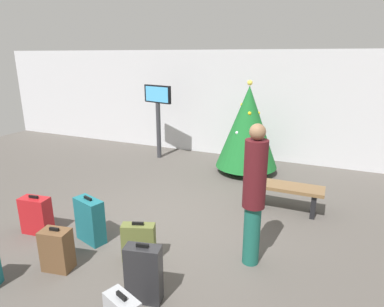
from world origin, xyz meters
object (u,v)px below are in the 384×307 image
Objects in this scene: suitcase_6 at (36,215)px; waiting_bench at (286,192)px; suitcase_5 at (139,242)px; flight_info_kiosk at (158,108)px; suitcase_0 at (57,250)px; suitcase_2 at (144,274)px; suitcase_4 at (90,220)px; traveller_0 at (254,192)px; holiday_tree at (248,127)px.

waiting_bench is at bearing 34.18° from suitcase_6.
waiting_bench is 2.24× the size of suitcase_5.
flight_info_kiosk is 4.37m from suitcase_6.
suitcase_2 reaches higher than suitcase_0.
flight_info_kiosk reaches higher than suitcase_4.
suitcase_0 is 1.04m from suitcase_5.
traveller_0 is 3.36× the size of suitcase_5.
traveller_0 reaches higher than suitcase_5.
flight_info_kiosk is 1.53× the size of waiting_bench.
waiting_bench is at bearing 83.72° from traveller_0.
suitcase_5 is (-1.40, -0.54, -0.76)m from traveller_0.
holiday_tree is at bearing 124.35° from waiting_bench.
suitcase_4 is (-2.31, -0.42, -0.69)m from traveller_0.
flight_info_kiosk is 3.10× the size of suitcase_6.
traveller_0 reaches higher than waiting_bench.
suitcase_2 is at bearing -28.70° from suitcase_4.
suitcase_4 is at bearing 172.41° from suitcase_5.
suitcase_4 is (-1.35, -3.89, -0.76)m from holiday_tree.
waiting_bench is at bearing 49.89° from suitcase_0.
traveller_0 is at bearing -74.42° from holiday_tree.
suitcase_4 reaches higher than suitcase_5.
traveller_0 is 2.63× the size of suitcase_2.
flight_info_kiosk reaches higher than suitcase_0.
suitcase_0 reaches higher than waiting_bench.
suitcase_0 is 1.14m from suitcase_6.
suitcase_0 is (-1.28, -4.60, -0.81)m from holiday_tree.
suitcase_2 is at bearing -89.49° from holiday_tree.
suitcase_6 is at bearing -87.51° from flight_info_kiosk.
suitcase_2 reaches higher than suitcase_6.
traveller_0 is at bearing 51.90° from suitcase_2.
suitcase_4 is at bearing 8.76° from suitcase_6.
suitcase_5 is at bearing -158.75° from traveller_0.
suitcase_2 is 0.80m from suitcase_5.
holiday_tree reaches higher than waiting_bench.
suitcase_2 is 1.16× the size of suitcase_6.
suitcase_0 is (-2.25, -1.13, -0.74)m from traveller_0.
flight_info_kiosk reaches higher than traveller_0.
suitcase_2 is 1.02× the size of suitcase_4.
flight_info_kiosk is at bearing 152.20° from waiting_bench.
suitcase_2 reaches higher than suitcase_5.
flight_info_kiosk is at bearing 117.22° from suitcase_2.
suitcase_4 is at bearing 151.30° from suitcase_2.
holiday_tree is at bearing 74.41° from suitcase_0.
suitcase_2 reaches higher than waiting_bench.
holiday_tree is at bearing 83.88° from suitcase_5.
suitcase_6 is at bearing 150.00° from suitcase_0.
flight_info_kiosk is 3.42× the size of suitcase_5.
holiday_tree reaches higher than suitcase_6.
flight_info_kiosk is 5.03m from traveller_0.
traveller_0 is 3.37m from suitcase_6.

